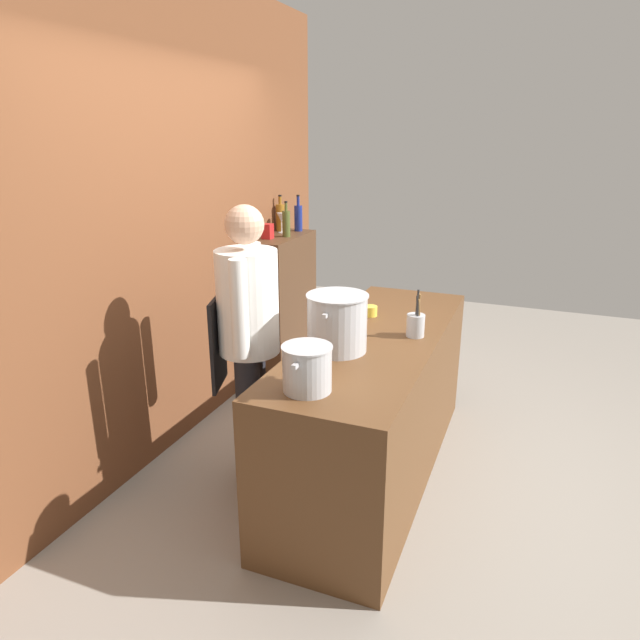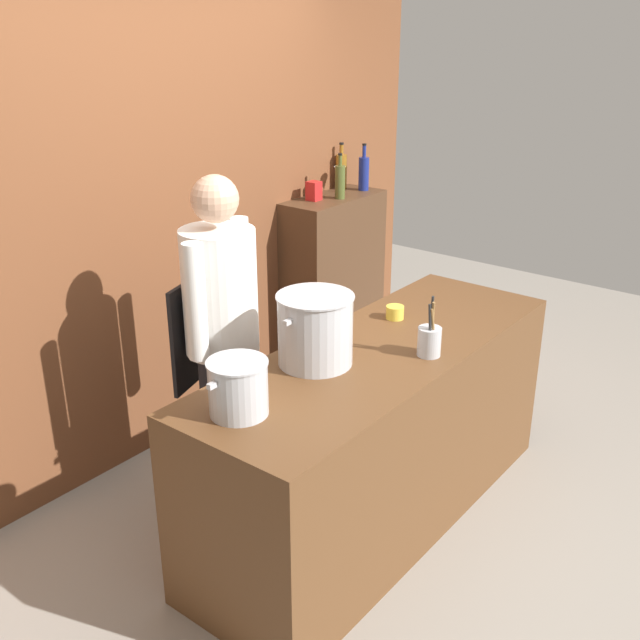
{
  "view_description": "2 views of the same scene",
  "coord_description": "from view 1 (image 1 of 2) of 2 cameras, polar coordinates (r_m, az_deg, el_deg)",
  "views": [
    {
      "loc": [
        -2.97,
        -0.83,
        2.02
      ],
      "look_at": [
        0.06,
        0.38,
        0.93
      ],
      "focal_mm": 31.74,
      "sensor_mm": 36.0,
      "label": 1
    },
    {
      "loc": [
        -2.56,
        -1.66,
        2.29
      ],
      "look_at": [
        0.03,
        0.36,
        0.94
      ],
      "focal_mm": 41.77,
      "sensor_mm": 36.0,
      "label": 2
    }
  ],
  "objects": [
    {
      "name": "wine_bottle_olive",
      "position": [
        4.66,
        -3.42,
        9.73
      ],
      "size": [
        0.06,
        0.06,
        0.29
      ],
      "color": "#475123",
      "rests_on": "bar_cabinet"
    },
    {
      "name": "ground_plane",
      "position": [
        3.68,
        5.28,
        -14.85
      ],
      "size": [
        8.0,
        8.0,
        0.0
      ],
      "primitive_type": "plane",
      "color": "gray"
    },
    {
      "name": "stockpot_small",
      "position": [
        2.55,
        -1.31,
        -4.89
      ],
      "size": [
        0.3,
        0.23,
        0.21
      ],
      "color": "#B7BABF",
      "rests_on": "prep_counter"
    },
    {
      "name": "bar_cabinet",
      "position": [
        4.86,
        -3.82,
        1.48
      ],
      "size": [
        0.76,
        0.32,
        1.2
      ],
      "primitive_type": "cube",
      "color": "#472D1C",
      "rests_on": "ground_plane"
    },
    {
      "name": "utensil_crock",
      "position": [
        3.27,
        9.62,
        -0.45
      ],
      "size": [
        0.1,
        0.1,
        0.28
      ],
      "color": "#B7BABF",
      "rests_on": "prep_counter"
    },
    {
      "name": "spice_tin_red",
      "position": [
        4.59,
        -5.31,
        8.9
      ],
      "size": [
        0.08,
        0.08,
        0.12
      ],
      "primitive_type": "cube",
      "color": "red",
      "rests_on": "bar_cabinet"
    },
    {
      "name": "prep_counter",
      "position": [
        3.46,
        5.5,
        -8.6
      ],
      "size": [
        2.09,
        0.7,
        0.9
      ],
      "primitive_type": "cube",
      "color": "brown",
      "rests_on": "ground_plane"
    },
    {
      "name": "brick_back_panel",
      "position": [
        3.75,
        -15.28,
        9.89
      ],
      "size": [
        4.4,
        0.1,
        3.0
      ],
      "primitive_type": "cube",
      "color": "brown",
      "rests_on": "ground_plane"
    },
    {
      "name": "stockpot_large",
      "position": [
        3.0,
        1.74,
        -0.27
      ],
      "size": [
        0.39,
        0.33,
        0.31
      ],
      "color": "#B7BABF",
      "rests_on": "prep_counter"
    },
    {
      "name": "butter_jar",
      "position": [
        3.62,
        5.1,
        0.92
      ],
      "size": [
        0.09,
        0.09,
        0.06
      ],
      "primitive_type": "cylinder",
      "color": "yellow",
      "rests_on": "prep_counter"
    },
    {
      "name": "wine_bottle_cobalt",
      "position": [
        4.94,
        -2.2,
        10.3
      ],
      "size": [
        0.07,
        0.07,
        0.31
      ],
      "color": "navy",
      "rests_on": "bar_cabinet"
    },
    {
      "name": "chef",
      "position": [
        3.17,
        -7.27,
        -1.07
      ],
      "size": [
        0.51,
        0.4,
        1.66
      ],
      "rotation": [
        0.0,
        0.0,
        3.46
      ],
      "color": "black",
      "rests_on": "ground_plane"
    },
    {
      "name": "wine_glass_tall",
      "position": [
        4.85,
        -3.91,
        10.18
      ],
      "size": [
        0.08,
        0.08,
        0.17
      ],
      "color": "silver",
      "rests_on": "bar_cabinet"
    },
    {
      "name": "wine_bottle_amber",
      "position": [
        4.95,
        -4.02,
        10.32
      ],
      "size": [
        0.08,
        0.08,
        0.31
      ],
      "color": "#8C5919",
      "rests_on": "bar_cabinet"
    }
  ]
}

